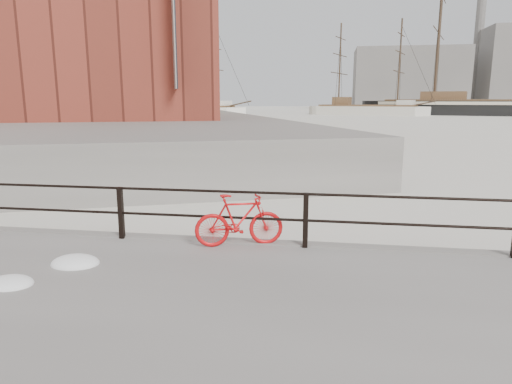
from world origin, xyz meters
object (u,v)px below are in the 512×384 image
at_px(workboat_far, 120,125).
at_px(bicycle, 239,220).
at_px(workboat_near, 43,133).
at_px(schooner_mid, 366,115).
at_px(schooner_left, 184,115).

bearing_deg(workboat_far, bicycle, -72.25).
xyz_separation_m(bicycle, workboat_far, (-22.74, 42.81, -0.83)).
bearing_deg(workboat_near, bicycle, -54.03).
bearing_deg(schooner_mid, workboat_near, -102.17).
relative_size(schooner_mid, schooner_left, 0.94).
bearing_deg(workboat_far, schooner_left, 85.80).
bearing_deg(workboat_near, workboat_far, 82.39).
distance_m(workboat_near, workboat_far, 13.04).
relative_size(schooner_mid, workboat_far, 2.58).
height_order(bicycle, workboat_far, workboat_far).
xyz_separation_m(schooner_mid, workboat_near, (-32.51, -55.25, 0.00)).
distance_m(bicycle, workboat_far, 48.48).
relative_size(bicycle, schooner_mid, 0.06).
distance_m(schooner_mid, workboat_near, 64.10).
bearing_deg(bicycle, schooner_mid, 65.91).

